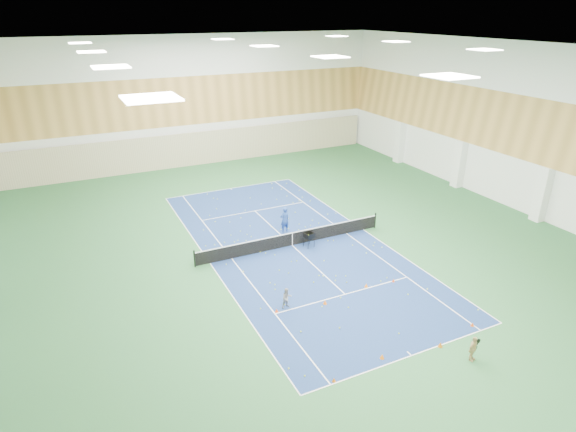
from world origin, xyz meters
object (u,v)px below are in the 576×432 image
Objects in this scene: child_apron at (473,349)px; child_court at (287,298)px; tennis_net at (292,238)px; coach at (285,220)px; ball_cart at (309,240)px.

child_court is at bearing 109.52° from child_apron.
child_court is at bearing -118.43° from tennis_net.
child_court is (-3.32, -6.12, 0.01)m from tennis_net.
child_court is at bearing 59.65° from coach.
child_court is 8.96m from child_apron.
child_apron is 12.68m from ball_cart.
child_apron reaches higher than ball_cart.
tennis_net is at bearing 72.00° from coach.
coach is 9.08m from child_court.
coach is at bearing 60.73° from child_court.
coach is at bearing 77.74° from tennis_net.
ball_cart is (0.42, -2.72, -0.40)m from coach.
tennis_net is 2.20m from coach.
tennis_net is 10.59× the size of child_apron.
coach is 1.49× the size of child_apron.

